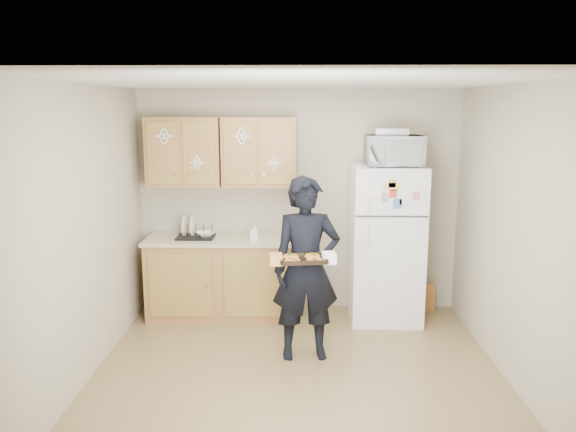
{
  "coord_description": "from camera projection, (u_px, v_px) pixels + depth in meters",
  "views": [
    {
      "loc": [
        -0.0,
        -4.5,
        2.31
      ],
      "look_at": [
        -0.09,
        0.45,
        1.34
      ],
      "focal_mm": 35.0,
      "sensor_mm": 36.0,
      "label": 1
    }
  ],
  "objects": [
    {
      "name": "upper_cab_left",
      "position": [
        184.0,
        152.0,
        6.12
      ],
      "size": [
        0.8,
        0.33,
        0.75
      ],
      "primitive_type": "cube",
      "color": "brown",
      "rests_on": "wall_back"
    },
    {
      "name": "wall_front",
      "position": [
        298.0,
        318.0,
        2.86
      ],
      "size": [
        3.6,
        0.04,
        2.5
      ],
      "primitive_type": "cube",
      "color": "#AAA089",
      "rests_on": "floor"
    },
    {
      "name": "wall_right",
      "position": [
        518.0,
        238.0,
        4.59
      ],
      "size": [
        0.04,
        3.6,
        2.5
      ],
      "primitive_type": "cube",
      "color": "#AAA089",
      "rests_on": "floor"
    },
    {
      "name": "soap_bottle",
      "position": [
        255.0,
        232.0,
        6.01
      ],
      "size": [
        0.09,
        0.09,
        0.18
      ],
      "primitive_type": "imported",
      "rotation": [
        0.0,
        0.0,
        -0.11
      ],
      "color": "white",
      "rests_on": "countertop"
    },
    {
      "name": "wall_left",
      "position": [
        82.0,
        237.0,
        4.66
      ],
      "size": [
        0.04,
        3.6,
        2.5
      ],
      "primitive_type": "cube",
      "color": "#AAA089",
      "rests_on": "floor"
    },
    {
      "name": "dish_rack",
      "position": [
        196.0,
        231.0,
        6.12
      ],
      "size": [
        0.4,
        0.3,
        0.16
      ],
      "primitive_type": "cube",
      "rotation": [
        0.0,
        0.0,
        -0.01
      ],
      "color": "black",
      "rests_on": "countertop"
    },
    {
      "name": "cereal_box",
      "position": [
        425.0,
        297.0,
        6.44
      ],
      "size": [
        0.2,
        0.07,
        0.32
      ],
      "primitive_type": "cube",
      "color": "gold",
      "rests_on": "floor"
    },
    {
      "name": "person",
      "position": [
        306.0,
        269.0,
        5.13
      ],
      "size": [
        0.67,
        0.48,
        1.7
      ],
      "primitive_type": "imported",
      "rotation": [
        0.0,
        0.0,
        0.12
      ],
      "color": "black",
      "rests_on": "floor"
    },
    {
      "name": "microwave",
      "position": [
        394.0,
        151.0,
        5.84
      ],
      "size": [
        0.61,
        0.44,
        0.32
      ],
      "primitive_type": "imported",
      "rotation": [
        0.0,
        0.0,
        0.08
      ],
      "color": "white",
      "rests_on": "refrigerator"
    },
    {
      "name": "countertop",
      "position": [
        221.0,
        239.0,
        6.16
      ],
      "size": [
        1.64,
        0.64,
        0.04
      ],
      "primitive_type": "cube",
      "color": "#C4B496",
      "rests_on": "base_cabinet"
    },
    {
      "name": "foil_pan",
      "position": [
        391.0,
        132.0,
        5.83
      ],
      "size": [
        0.35,
        0.25,
        0.07
      ],
      "primitive_type": "cube",
      "rotation": [
        0.0,
        0.0,
        -0.06
      ],
      "color": "silver",
      "rests_on": "microwave"
    },
    {
      "name": "wall_back",
      "position": [
        298.0,
        201.0,
        6.39
      ],
      "size": [
        3.6,
        0.04,
        2.5
      ],
      "primitive_type": "cube",
      "color": "#AAA089",
      "rests_on": "floor"
    },
    {
      "name": "pizza_back_right",
      "position": [
        312.0,
        256.0,
        4.88
      ],
      "size": [
        0.13,
        0.13,
        0.02
      ],
      "primitive_type": "cylinder",
      "color": "#FFA320",
      "rests_on": "baking_tray"
    },
    {
      "name": "base_cabinet",
      "position": [
        222.0,
        278.0,
        6.25
      ],
      "size": [
        1.6,
        0.6,
        0.86
      ],
      "primitive_type": "cube",
      "color": "brown",
      "rests_on": "floor"
    },
    {
      "name": "pizza_back_left",
      "position": [
        291.0,
        256.0,
        4.86
      ],
      "size": [
        0.13,
        0.13,
        0.02
      ],
      "primitive_type": "cylinder",
      "color": "#FFA320",
      "rests_on": "baking_tray"
    },
    {
      "name": "pizza_front_left",
      "position": [
        293.0,
        260.0,
        4.73
      ],
      "size": [
        0.13,
        0.13,
        0.02
      ],
      "primitive_type": "cylinder",
      "color": "#FFA320",
      "rests_on": "baking_tray"
    },
    {
      "name": "bowl",
      "position": [
        205.0,
        234.0,
        6.13
      ],
      "size": [
        0.25,
        0.25,
        0.05
      ],
      "primitive_type": "imported",
      "rotation": [
        0.0,
        0.0,
        0.34
      ],
      "color": "silver",
      "rests_on": "dish_rack"
    },
    {
      "name": "ceiling",
      "position": [
        299.0,
        82.0,
        4.38
      ],
      "size": [
        3.6,
        3.6,
        0.0
      ],
      "primitive_type": "plane",
      "color": "silver",
      "rests_on": "wall_back"
    },
    {
      "name": "upper_cab_right",
      "position": [
        259.0,
        152.0,
        6.11
      ],
      "size": [
        0.8,
        0.33,
        0.75
      ],
      "primitive_type": "cube",
      "color": "brown",
      "rests_on": "wall_back"
    },
    {
      "name": "pizza_front_right",
      "position": [
        315.0,
        260.0,
        4.75
      ],
      "size": [
        0.13,
        0.13,
        0.02
      ],
      "primitive_type": "cylinder",
      "color": "#FFA320",
      "rests_on": "baking_tray"
    },
    {
      "name": "refrigerator",
      "position": [
        386.0,
        244.0,
        6.09
      ],
      "size": [
        0.75,
        0.7,
        1.7
      ],
      "primitive_type": "cube",
      "color": "white",
      "rests_on": "floor"
    },
    {
      "name": "floor",
      "position": [
        298.0,
        378.0,
        4.86
      ],
      "size": [
        3.6,
        3.6,
        0.0
      ],
      "primitive_type": "plane",
      "color": "brown",
      "rests_on": "ground"
    },
    {
      "name": "baking_tray",
      "position": [
        303.0,
        260.0,
        4.81
      ],
      "size": [
        0.43,
        0.34,
        0.04
      ],
      "primitive_type": "cube",
      "rotation": [
        0.0,
        0.0,
        0.12
      ],
      "color": "black",
      "rests_on": "person"
    }
  ]
}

